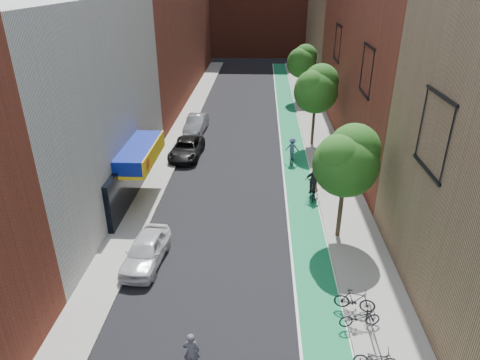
# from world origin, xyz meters

# --- Properties ---
(bike_lane) EXTENTS (2.00, 68.00, 0.01)m
(bike_lane) POSITION_xyz_m (4.00, 26.00, 0.01)
(bike_lane) COLOR #13704B
(bike_lane) RESTS_ON ground
(sidewalk_left) EXTENTS (2.00, 68.00, 0.15)m
(sidewalk_left) POSITION_xyz_m (-6.00, 26.00, 0.07)
(sidewalk_left) COLOR gray
(sidewalk_left) RESTS_ON ground
(sidewalk_right) EXTENTS (3.00, 68.00, 0.15)m
(sidewalk_right) POSITION_xyz_m (6.50, 26.00, 0.07)
(sidewalk_right) COLOR gray
(sidewalk_right) RESTS_ON ground
(building_left_white) EXTENTS (8.00, 20.00, 12.00)m
(building_left_white) POSITION_xyz_m (-11.00, 14.00, 6.00)
(building_left_white) COLOR silver
(building_left_white) RESTS_ON ground
(building_right_mid_red) EXTENTS (8.00, 28.00, 22.00)m
(building_right_mid_red) POSITION_xyz_m (12.00, 26.00, 11.00)
(building_right_mid_red) COLOR maroon
(building_right_mid_red) RESTS_ON ground
(building_right_far_tan) EXTENTS (8.00, 20.00, 18.00)m
(building_right_far_tan) POSITION_xyz_m (12.00, 50.00, 9.00)
(building_right_far_tan) COLOR #8C6B4C
(building_right_far_tan) RESTS_ON ground
(tree_near) EXTENTS (3.40, 3.36, 6.42)m
(tree_near) POSITION_xyz_m (5.65, 10.02, 4.66)
(tree_near) COLOR #332619
(tree_near) RESTS_ON ground
(tree_mid) EXTENTS (3.55, 3.53, 6.74)m
(tree_mid) POSITION_xyz_m (5.65, 24.02, 4.89)
(tree_mid) COLOR #332619
(tree_mid) RESTS_ON ground
(tree_far) EXTENTS (3.30, 3.25, 6.21)m
(tree_far) POSITION_xyz_m (5.65, 38.02, 4.50)
(tree_far) COLOR #332619
(tree_far) RESTS_ON ground
(parked_car_white) EXTENTS (2.00, 4.31, 1.43)m
(parked_car_white) POSITION_xyz_m (-4.28, 7.24, 0.71)
(parked_car_white) COLOR silver
(parked_car_white) RESTS_ON ground
(parked_car_black) EXTENTS (2.47, 4.96, 1.35)m
(parked_car_black) POSITION_xyz_m (-4.52, 21.00, 0.68)
(parked_car_black) COLOR black
(parked_car_black) RESTS_ON ground
(parked_car_silver) EXTENTS (1.90, 4.62, 1.49)m
(parked_car_silver) POSITION_xyz_m (-4.60, 27.07, 0.75)
(parked_car_silver) COLOR #9B9FA4
(parked_car_silver) RESTS_ON ground
(cyclist_lane_near) EXTENTS (0.85, 1.81, 2.00)m
(cyclist_lane_near) POSITION_xyz_m (4.70, 14.85, 0.83)
(cyclist_lane_near) COLOR black
(cyclist_lane_near) RESTS_ON ground
(cyclist_lane_mid) EXTENTS (1.11, 1.72, 2.16)m
(cyclist_lane_mid) POSITION_xyz_m (4.70, 14.51, 0.85)
(cyclist_lane_mid) COLOR black
(cyclist_lane_mid) RESTS_ON ground
(cyclist_lane_far) EXTENTS (1.15, 1.52, 1.98)m
(cyclist_lane_far) POSITION_xyz_m (3.69, 20.28, 0.92)
(cyclist_lane_far) COLOR black
(cyclist_lane_far) RESTS_ON ground
(parked_bike_near) EXTENTS (1.61, 0.69, 0.82)m
(parked_bike_near) POSITION_xyz_m (5.60, 1.28, 0.56)
(parked_bike_near) COLOR black
(parked_bike_near) RESTS_ON sidewalk_right
(parked_bike_mid) EXTENTS (1.80, 0.89, 1.04)m
(parked_bike_mid) POSITION_xyz_m (5.40, 4.21, 0.67)
(parked_bike_mid) COLOR black
(parked_bike_mid) RESTS_ON sidewalk_right
(parked_bike_far) EXTENTS (1.77, 0.85, 0.89)m
(parked_bike_far) POSITION_xyz_m (5.43, 3.29, 0.60)
(parked_bike_far) COLOR black
(parked_bike_far) RESTS_ON sidewalk_right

